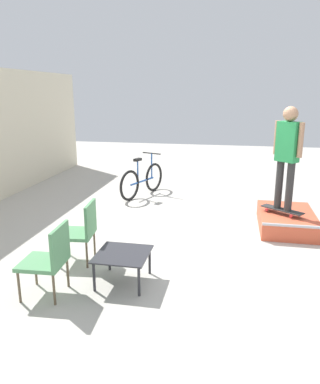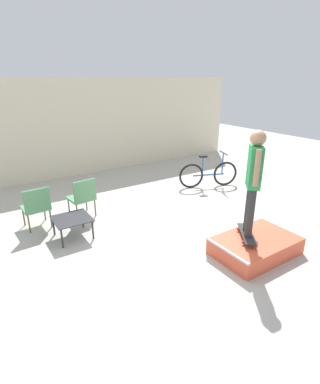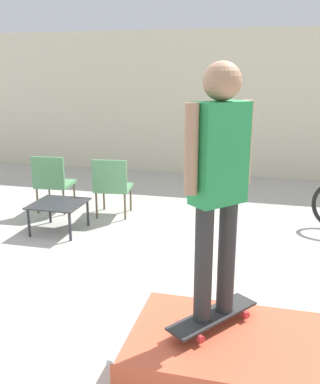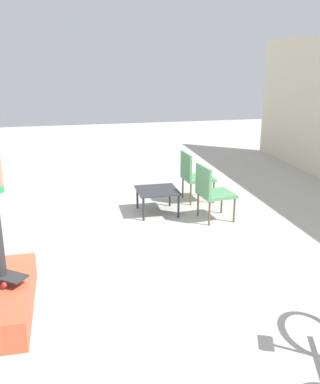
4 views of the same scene
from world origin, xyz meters
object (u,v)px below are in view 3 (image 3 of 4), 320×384
(skateboard_on_ramp, at_px, (213,316))
(person_skater, at_px, (219,174))
(skate_ramp_box, at_px, (228,355))
(patio_chair_left, at_px, (53,180))
(patio_chair_right, at_px, (112,184))
(coffee_table, at_px, (59,206))

(skateboard_on_ramp, bearing_deg, person_skater, -53.46)
(skate_ramp_box, relative_size, person_skater, 0.82)
(patio_chair_left, bearing_deg, patio_chair_right, 176.50)
(person_skater, bearing_deg, patio_chair_right, 74.32)
(skate_ramp_box, distance_m, patio_chair_left, 4.42)
(skateboard_on_ramp, distance_m, patio_chair_right, 3.62)
(person_skater, relative_size, patio_chair_right, 1.99)
(skate_ramp_box, relative_size, coffee_table, 2.14)
(skate_ramp_box, distance_m, person_skater, 1.35)
(patio_chair_right, bearing_deg, skate_ramp_box, 116.29)
(person_skater, height_order, patio_chair_right, person_skater)
(coffee_table, bearing_deg, patio_chair_left, 121.87)
(skateboard_on_ramp, xyz_separation_m, coffee_table, (-2.43, 2.28, -0.03))
(skate_ramp_box, distance_m, coffee_table, 3.51)
(patio_chair_left, bearing_deg, skate_ramp_box, 130.29)
(skateboard_on_ramp, distance_m, patio_chair_left, 4.23)
(skateboard_on_ramp, xyz_separation_m, person_skater, (0.00, 0.00, 1.10))
(skate_ramp_box, xyz_separation_m, patio_chair_right, (-2.06, 3.18, 0.36))
(person_skater, bearing_deg, skate_ramp_box, -87.40)
(skateboard_on_ramp, height_order, patio_chair_right, patio_chair_right)
(skate_ramp_box, bearing_deg, patio_chair_left, 133.82)
(patio_chair_right, bearing_deg, coffee_table, 50.65)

